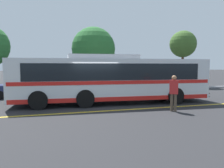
% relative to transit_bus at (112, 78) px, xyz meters
% --- Properties ---
extents(ground_plane, '(220.00, 220.00, 0.00)m').
position_rel_transit_bus_xyz_m(ground_plane, '(-1.25, -0.40, -1.54)').
color(ground_plane, '#262628').
extents(lane_strip_0, '(31.69, 0.20, 0.01)m').
position_rel_transit_bus_xyz_m(lane_strip_0, '(0.01, -2.20, -1.54)').
color(lane_strip_0, gold).
rests_on(lane_strip_0, ground_plane).
extents(curb_strip, '(39.69, 0.36, 0.15)m').
position_rel_transit_bus_xyz_m(curb_strip, '(0.01, 6.08, -1.46)').
color(curb_strip, '#99999E').
rests_on(curb_strip, ground_plane).
extents(transit_bus, '(12.14, 3.38, 2.95)m').
position_rel_transit_bus_xyz_m(transit_bus, '(0.00, 0.00, 0.00)').
color(transit_bus, silver).
rests_on(transit_bus, ground_plane).
extents(parked_car_1, '(4.62, 2.06, 1.42)m').
position_rel_transit_bus_xyz_m(parked_car_1, '(-5.58, 4.51, -0.82)').
color(parked_car_1, navy).
rests_on(parked_car_1, ground_plane).
extents(parked_car_2, '(4.75, 1.96, 1.59)m').
position_rel_transit_bus_xyz_m(parked_car_2, '(0.83, 4.47, -0.75)').
color(parked_car_2, silver).
rests_on(parked_car_2, ground_plane).
extents(pedestrian_0, '(0.47, 0.42, 1.82)m').
position_rel_transit_bus_xyz_m(pedestrian_0, '(2.28, -3.25, -0.50)').
color(pedestrian_0, brown).
rests_on(pedestrian_0, ground_plane).
extents(tree_0, '(4.69, 4.69, 6.50)m').
position_rel_transit_bus_xyz_m(tree_0, '(1.08, 10.62, 2.61)').
color(tree_0, '#513823').
rests_on(tree_0, ground_plane).
extents(tree_2, '(2.99, 2.99, 6.28)m').
position_rel_transit_bus_xyz_m(tree_2, '(11.02, 8.81, 3.21)').
color(tree_2, '#513823').
rests_on(tree_2, ground_plane).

